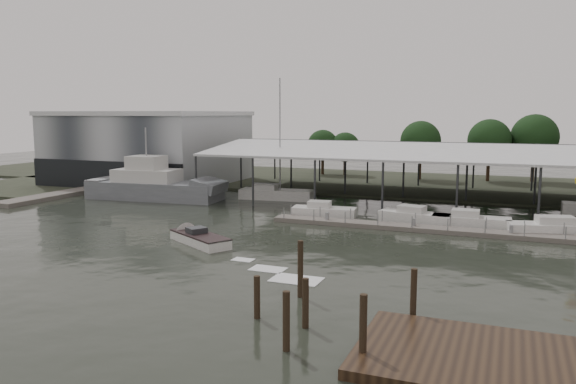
% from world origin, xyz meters
% --- Properties ---
extents(ground, '(200.00, 200.00, 0.00)m').
position_xyz_m(ground, '(0.00, 0.00, 0.00)').
color(ground, '#242922').
rests_on(ground, ground).
extents(land_strip_far, '(140.00, 30.00, 0.30)m').
position_xyz_m(land_strip_far, '(0.00, 42.00, 0.10)').
color(land_strip_far, '#363A2B').
rests_on(land_strip_far, ground).
extents(land_strip_west, '(20.00, 40.00, 0.30)m').
position_xyz_m(land_strip_west, '(-40.00, 30.00, 0.10)').
color(land_strip_west, '#363A2B').
rests_on(land_strip_west, ground).
extents(storage_warehouse, '(24.50, 20.50, 10.50)m').
position_xyz_m(storage_warehouse, '(-28.00, 29.94, 5.29)').
color(storage_warehouse, '#A4AAAE').
rests_on(storage_warehouse, ground).
extents(covered_boat_shed, '(58.24, 24.00, 6.96)m').
position_xyz_m(covered_boat_shed, '(17.00, 28.00, 6.13)').
color(covered_boat_shed, silver).
rests_on(covered_boat_shed, ground).
extents(trawler_dock, '(3.00, 18.00, 0.50)m').
position_xyz_m(trawler_dock, '(-30.00, 14.00, 0.25)').
color(trawler_dock, slate).
rests_on(trawler_dock, ground).
extents(floating_dock, '(28.00, 2.00, 1.40)m').
position_xyz_m(floating_dock, '(15.00, 10.00, 0.20)').
color(floating_dock, slate).
rests_on(floating_dock, ground).
extents(boardwalk_platform, '(15.00, 12.00, 0.50)m').
position_xyz_m(boardwalk_platform, '(24.55, -15.27, 0.20)').
color(boardwalk_platform, '#342315').
rests_on(boardwalk_platform, ground).
extents(grey_trawler, '(17.17, 6.35, 8.84)m').
position_xyz_m(grey_trawler, '(-17.76, 16.67, 1.58)').
color(grey_trawler, slate).
rests_on(grey_trawler, ground).
extents(white_sailboat, '(9.02, 3.50, 14.49)m').
position_xyz_m(white_sailboat, '(-4.35, 21.87, 0.67)').
color(white_sailboat, white).
rests_on(white_sailboat, ground).
extents(speedboat_underway, '(16.35, 10.23, 2.00)m').
position_xyz_m(speedboat_underway, '(-1.26, -1.35, 0.39)').
color(speedboat_underway, white).
rests_on(speedboat_underway, ground).
extents(moored_cruiser_0, '(6.44, 2.99, 1.70)m').
position_xyz_m(moored_cruiser_0, '(4.77, 12.63, 0.61)').
color(moored_cruiser_0, white).
rests_on(moored_cruiser_0, ground).
extents(moored_cruiser_1, '(7.20, 3.48, 1.70)m').
position_xyz_m(moored_cruiser_1, '(13.70, 13.24, 0.61)').
color(moored_cruiser_1, white).
rests_on(moored_cruiser_1, ground).
extents(moored_cruiser_2, '(6.83, 2.37, 1.70)m').
position_xyz_m(moored_cruiser_2, '(18.56, 12.86, 0.61)').
color(moored_cruiser_2, white).
rests_on(moored_cruiser_2, ground).
extents(moored_cruiser_3, '(8.83, 4.24, 1.70)m').
position_xyz_m(moored_cruiser_3, '(25.84, 12.22, 0.61)').
color(moored_cruiser_3, white).
rests_on(moored_cruiser_3, ground).
extents(mooring_pilings, '(7.63, 7.29, 3.84)m').
position_xyz_m(mooring_pilings, '(13.65, -14.52, 1.06)').
color(mooring_pilings, '#34261A').
rests_on(mooring_pilings, ground).
extents(horizon_tree_line, '(69.96, 10.31, 10.13)m').
position_xyz_m(horizon_tree_line, '(24.98, 48.30, 5.85)').
color(horizon_tree_line, '#312116').
rests_on(horizon_tree_line, ground).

